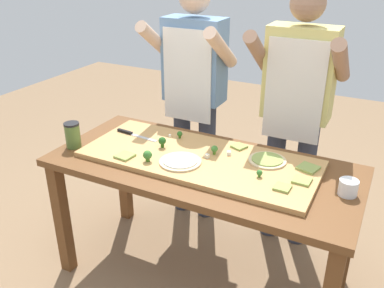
% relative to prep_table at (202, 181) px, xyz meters
% --- Properties ---
extents(ground_plane, '(8.00, 8.00, 0.00)m').
position_rel_prep_table_xyz_m(ground_plane, '(0.00, 0.00, -0.68)').
color(ground_plane, '#896B4C').
extents(prep_table, '(1.67, 0.75, 0.79)m').
position_rel_prep_table_xyz_m(prep_table, '(0.00, 0.00, 0.00)').
color(prep_table, brown).
rests_on(prep_table, ground).
extents(cutting_board, '(1.29, 0.54, 0.03)m').
position_rel_prep_table_xyz_m(cutting_board, '(-0.03, 0.02, 0.12)').
color(cutting_board, tan).
rests_on(cutting_board, prep_table).
extents(chefs_knife, '(0.30, 0.05, 0.02)m').
position_rel_prep_table_xyz_m(chefs_knife, '(-0.53, 0.09, 0.14)').
color(chefs_knife, '#B7BABF').
rests_on(chefs_knife, cutting_board).
extents(pizza_whole_white_garlic, '(0.23, 0.23, 0.02)m').
position_rel_prep_table_xyz_m(pizza_whole_white_garlic, '(-0.09, -0.09, 0.14)').
color(pizza_whole_white_garlic, beige).
rests_on(pizza_whole_white_garlic, cutting_board).
extents(pizza_whole_pesto_green, '(0.20, 0.20, 0.02)m').
position_rel_prep_table_xyz_m(pizza_whole_pesto_green, '(0.32, 0.13, 0.14)').
color(pizza_whole_pesto_green, beige).
rests_on(pizza_whole_pesto_green, cutting_board).
extents(pizza_slice_near_left, '(0.09, 0.09, 0.01)m').
position_rel_prep_table_xyz_m(pizza_slice_near_left, '(0.54, 0.01, 0.14)').
color(pizza_slice_near_left, '#899E4C').
rests_on(pizza_slice_near_left, cutting_board).
extents(pizza_slice_near_right, '(0.08, 0.08, 0.01)m').
position_rel_prep_table_xyz_m(pizza_slice_near_right, '(0.47, -0.10, 0.14)').
color(pizza_slice_near_right, '#899E4C').
rests_on(pizza_slice_near_right, cutting_board).
extents(pizza_slice_center, '(0.10, 0.10, 0.01)m').
position_rel_prep_table_xyz_m(pizza_slice_center, '(-0.39, -0.17, 0.14)').
color(pizza_slice_center, '#899E4C').
rests_on(pizza_slice_center, cutting_board).
extents(pizza_slice_far_left, '(0.10, 0.10, 0.01)m').
position_rel_prep_table_xyz_m(pizza_slice_far_left, '(0.12, 0.22, 0.14)').
color(pizza_slice_far_left, '#899E4C').
rests_on(pizza_slice_far_left, cutting_board).
extents(pizza_slice_far_right, '(0.12, 0.12, 0.01)m').
position_rel_prep_table_xyz_m(pizza_slice_far_right, '(0.53, 0.15, 0.14)').
color(pizza_slice_far_right, '#899E4C').
rests_on(pizza_slice_far_right, cutting_board).
extents(broccoli_floret_back_mid, '(0.04, 0.04, 0.05)m').
position_rel_prep_table_xyz_m(broccoli_floret_back_mid, '(0.03, 0.08, 0.17)').
color(broccoli_floret_back_mid, '#487A23').
rests_on(broccoli_floret_back_mid, cutting_board).
extents(broccoli_floret_front_left, '(0.03, 0.03, 0.04)m').
position_rel_prep_table_xyz_m(broccoli_floret_front_left, '(-0.24, 0.18, 0.16)').
color(broccoli_floret_front_left, '#366618').
rests_on(broccoli_floret_front_left, cutting_board).
extents(broccoli_floret_back_right, '(0.05, 0.05, 0.06)m').
position_rel_prep_table_xyz_m(broccoli_floret_back_right, '(-0.25, -0.16, 0.17)').
color(broccoli_floret_back_right, '#3F7220').
rests_on(broccoli_floret_back_right, cutting_board).
extents(broccoli_floret_back_left, '(0.04, 0.04, 0.06)m').
position_rel_prep_table_xyz_m(broccoli_floret_back_left, '(-0.27, 0.03, 0.17)').
color(broccoli_floret_back_left, '#2C5915').
rests_on(broccoli_floret_back_left, cutting_board).
extents(broccoli_floret_front_right, '(0.03, 0.03, 0.04)m').
position_rel_prep_table_xyz_m(broccoli_floret_front_right, '(0.34, -0.05, 0.16)').
color(broccoli_floret_front_right, '#3F7220').
rests_on(broccoli_floret_front_right, cutting_board).
extents(cheese_crumble_a, '(0.03, 0.03, 0.02)m').
position_rel_prep_table_xyz_m(cheese_crumble_a, '(0.11, 0.11, 0.15)').
color(cheese_crumble_a, white).
rests_on(cheese_crumble_a, cutting_board).
extents(cheese_crumble_b, '(0.02, 0.02, 0.02)m').
position_rel_prep_table_xyz_m(cheese_crumble_b, '(-0.30, 0.17, 0.14)').
color(cheese_crumble_b, white).
rests_on(cheese_crumble_b, cutting_board).
extents(cheese_crumble_c, '(0.03, 0.03, 0.02)m').
position_rel_prep_table_xyz_m(cheese_crumble_c, '(0.02, 0.02, 0.15)').
color(cheese_crumble_c, silver).
rests_on(cheese_crumble_c, cutting_board).
extents(flour_cup, '(0.09, 0.09, 0.08)m').
position_rel_prep_table_xyz_m(flour_cup, '(0.75, 0.03, 0.14)').
color(flour_cup, white).
rests_on(flour_cup, prep_table).
extents(sauce_jar, '(0.09, 0.09, 0.15)m').
position_rel_prep_table_xyz_m(sauce_jar, '(-0.76, -0.16, 0.18)').
color(sauce_jar, '#517033').
rests_on(sauce_jar, prep_table).
extents(cook_left, '(0.54, 0.39, 1.67)m').
position_rel_prep_table_xyz_m(cook_left, '(-0.36, 0.61, 0.32)').
color(cook_left, '#333847').
rests_on(cook_left, ground).
extents(cook_right, '(0.54, 0.39, 1.67)m').
position_rel_prep_table_xyz_m(cook_right, '(0.34, 0.61, 0.32)').
color(cook_right, '#333847').
rests_on(cook_right, ground).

